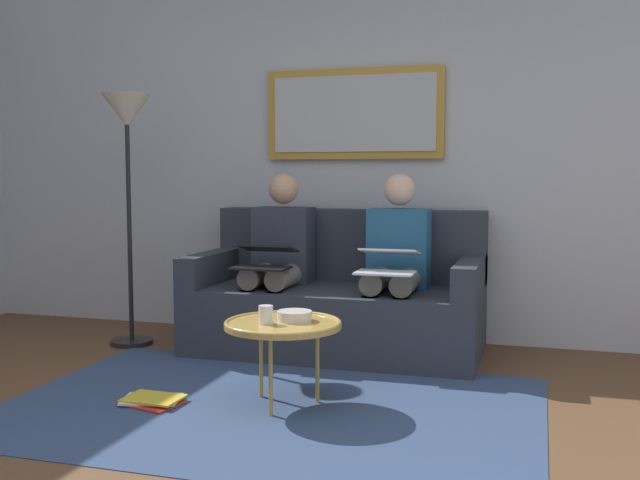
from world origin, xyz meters
TOP-DOWN VIEW (x-y plane):
  - wall_rear at (0.00, -2.60)m, footprint 6.00×0.12m
  - area_rug at (0.00, -0.85)m, footprint 2.60×1.80m
  - couch at (0.00, -2.12)m, footprint 1.83×0.90m
  - framed_mirror at (0.00, -2.51)m, footprint 1.23×0.05m
  - coffee_table at (-0.05, -0.90)m, footprint 0.58×0.58m
  - cup at (0.02, -0.85)m, footprint 0.07×0.07m
  - bowl at (-0.09, -0.96)m, footprint 0.17×0.17m
  - person_left at (-0.39, -2.05)m, footprint 0.38×0.58m
  - laptop_white at (-0.39, -1.80)m, footprint 0.34×0.34m
  - person_right at (0.39, -2.05)m, footprint 0.38×0.58m
  - laptop_black at (0.39, -1.80)m, footprint 0.34×0.34m
  - magazine_stack at (0.58, -0.73)m, footprint 0.34×0.29m
  - standing_lamp at (1.37, -1.85)m, footprint 0.32×0.32m

SIDE VIEW (x-z plane):
  - area_rug at x=0.00m, z-range 0.00..0.01m
  - magazine_stack at x=0.58m, z-range 0.00..0.04m
  - couch at x=0.00m, z-range -0.14..0.76m
  - coffee_table at x=-0.05m, z-range 0.19..0.61m
  - bowl at x=-0.09m, z-range 0.41..0.46m
  - cup at x=0.02m, z-range 0.41..0.50m
  - person_left at x=-0.39m, z-range 0.04..1.18m
  - person_right at x=0.39m, z-range 0.04..1.18m
  - laptop_black at x=0.39m, z-range 0.55..0.70m
  - laptop_white at x=-0.39m, z-range 0.56..0.70m
  - wall_rear at x=0.00m, z-range 0.00..2.60m
  - standing_lamp at x=1.37m, z-range 0.54..2.20m
  - framed_mirror at x=0.00m, z-range 1.24..1.86m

